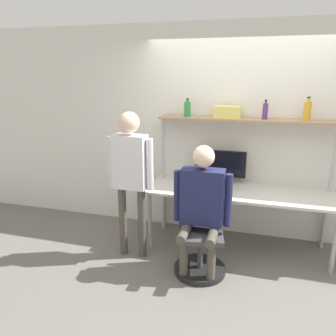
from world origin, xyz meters
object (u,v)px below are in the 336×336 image
monitor (220,165)px  person_standing (131,167)px  cell_phone (229,194)px  laptop (211,186)px  bottle_green (187,109)px  person_seated (202,201)px  storage_box (227,112)px  bottle_purple (265,111)px  bottle_amber (307,111)px  office_chair (200,246)px

monitor → person_standing: bearing=-140.0°
cell_phone → laptop: bearing=167.0°
bottle_green → person_seated: bearing=-68.2°
bottle_green → storage_box: bearing=-0.0°
laptop → cell_phone: 0.24m
monitor → bottle_purple: bearing=1.5°
person_seated → bottle_amber: size_ratio=5.25×
laptop → bottle_purple: size_ratio=1.25×
cell_phone → monitor: bearing=113.1°
person_standing → bottle_purple: 1.70m
bottle_purple → bottle_amber: 0.46m
laptop → monitor: bearing=80.5°
person_standing → bottle_amber: bottle_amber is taller
bottle_amber → bottle_green: bearing=180.0°
monitor → laptop: (-0.06, -0.34, -0.17)m
bottle_amber → bottle_purple: bearing=180.0°
bottle_green → storage_box: bottle_green is taller
monitor → person_standing: size_ratio=0.38×
cell_phone → person_standing: size_ratio=0.09×
bottle_green → bottle_purple: bearing=0.0°
laptop → storage_box: 0.91m
laptop → person_seated: person_seated is taller
cell_phone → person_standing: (-1.07, -0.36, 0.34)m
laptop → person_seated: (-0.01, -0.56, 0.03)m
person_seated → bottle_green: bottle_green is taller
storage_box → bottle_amber: bearing=0.0°
cell_phone → person_standing: person_standing is taller
laptop → office_chair: laptop is taller
office_chair → storage_box: storage_box is taller
person_standing → cell_phone: bearing=18.8°
monitor → bottle_amber: bottle_amber is taller
cell_phone → office_chair: office_chair is taller
cell_phone → bottle_amber: bearing=27.3°
person_standing → storage_box: storage_box is taller
person_standing → bottle_green: bottle_green is taller
person_seated → bottle_green: size_ratio=6.33×
monitor → laptop: monitor is taller
person_standing → bottle_green: (0.47, 0.77, 0.58)m
laptop → person_standing: bearing=-153.8°
person_seated → bottle_green: 1.29m
office_chair → cell_phone: bearing=62.1°
person_seated → cell_phone: bearing=64.9°
cell_phone → bottle_green: (-0.60, 0.40, 0.92)m
bottle_purple → storage_box: bottle_purple is taller
monitor → office_chair: 1.10m
cell_phone → storage_box: storage_box is taller
bottle_amber → storage_box: bottle_amber is taller
bottle_amber → storage_box: 0.90m
monitor → person_standing: person_standing is taller
office_chair → bottle_purple: bearing=56.6°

